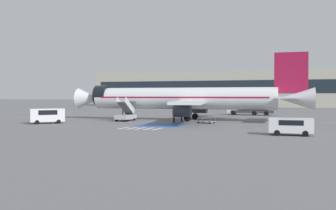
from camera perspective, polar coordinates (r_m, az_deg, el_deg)
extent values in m
plane|color=slate|center=(70.05, 2.01, -2.18)|extent=(600.00, 600.00, 0.00)
cube|color=gold|center=(69.05, 2.12, -2.22)|extent=(76.32, 2.46, 0.01)
cube|color=#2856A8|center=(58.41, -0.90, -2.89)|extent=(6.45, 8.22, 0.01)
cube|color=silver|center=(53.00, -6.46, -3.33)|extent=(0.44, 3.60, 0.01)
cube|color=silver|center=(52.52, -5.26, -3.37)|extent=(0.44, 3.60, 0.01)
cube|color=silver|center=(52.05, -4.05, -3.41)|extent=(0.44, 3.60, 0.01)
cube|color=silver|center=(51.62, -2.81, -3.45)|extent=(0.44, 3.60, 0.01)
cube|color=silver|center=(51.20, -1.55, -3.49)|extent=(0.44, 3.60, 0.01)
cylinder|color=silver|center=(68.91, 2.12, 0.97)|extent=(32.44, 4.74, 3.78)
cone|color=silver|center=(75.51, -11.43, 0.98)|extent=(4.27, 3.83, 3.71)
cone|color=silver|center=(66.82, 18.13, 0.89)|extent=(5.78, 3.80, 3.63)
cylinder|color=black|center=(74.22, -9.50, 1.35)|extent=(2.38, 3.89, 3.82)
cube|color=maroon|center=(68.91, 2.12, 1.13)|extent=(29.86, 4.74, 0.24)
cube|color=silver|center=(60.32, 3.10, 0.37)|extent=(7.08, 15.98, 0.44)
cylinder|color=#38383D|center=(61.91, 2.10, -0.79)|extent=(2.75, 2.14, 2.07)
cube|color=silver|center=(76.16, 5.90, 0.58)|extent=(6.21, 15.84, 0.44)
cylinder|color=#38383D|center=(75.22, 4.67, -0.41)|extent=(2.75, 2.14, 2.07)
cube|color=maroon|center=(66.90, 17.42, 4.52)|extent=(5.31, 0.52, 6.59)
cube|color=silver|center=(63.20, 16.94, 1.04)|extent=(3.58, 6.15, 0.24)
cube|color=silver|center=(70.39, 16.88, 1.07)|extent=(3.58, 6.15, 0.24)
cylinder|color=#38383D|center=(72.57, -6.58, -0.52)|extent=(0.20, 0.20, 3.05)
cylinder|color=black|center=(72.64, -6.57, -1.72)|extent=(0.85, 0.30, 0.84)
cylinder|color=#38383D|center=(65.67, 2.84, -0.74)|extent=(0.24, 0.24, 2.73)
cylinder|color=black|center=(65.73, 2.83, -1.93)|extent=(1.12, 0.63, 1.10)
cylinder|color=#38383D|center=(71.49, 3.96, -0.57)|extent=(0.24, 0.24, 2.73)
cylinder|color=black|center=(71.55, 3.96, -1.66)|extent=(1.12, 0.63, 1.10)
cube|color=#ADB2BA|center=(67.55, -6.17, -1.72)|extent=(2.34, 4.86, 0.70)
cylinder|color=black|center=(69.48, -6.35, -1.92)|extent=(0.24, 0.71, 0.70)
cylinder|color=black|center=(68.78, -4.91, -1.95)|extent=(0.24, 0.71, 0.70)
cylinder|color=black|center=(66.40, -7.47, -2.08)|extent=(0.24, 0.71, 0.70)
cylinder|color=black|center=(65.67, -5.97, -2.12)|extent=(0.24, 0.71, 0.70)
cube|color=#4C4C51|center=(67.49, -6.17, -0.49)|extent=(1.55, 4.20, 2.34)
cube|color=#4C4C51|center=(69.57, -5.45, 0.47)|extent=(1.68, 1.15, 0.12)
cube|color=silver|center=(67.77, -6.77, -0.08)|extent=(0.19, 4.53, 3.04)
cube|color=silver|center=(67.18, -5.56, -0.09)|extent=(0.19, 4.53, 3.04)
cube|color=#38383D|center=(88.97, 12.13, -0.94)|extent=(9.20, 2.68, 0.60)
cube|color=silver|center=(89.44, 9.28, -0.60)|extent=(2.08, 2.41, 1.60)
cube|color=black|center=(89.57, 8.64, -0.39)|extent=(0.08, 2.00, 0.70)
cylinder|color=#B7BCC4|center=(88.89, 12.40, 0.06)|extent=(6.35, 2.63, 2.51)
cylinder|color=gold|center=(88.89, 12.40, 0.06)|extent=(0.40, 2.56, 2.56)
cylinder|color=black|center=(88.24, 9.44, -1.14)|extent=(0.97, 0.30, 0.96)
cylinder|color=black|center=(90.59, 9.63, -1.08)|extent=(0.97, 0.30, 0.96)
cylinder|color=black|center=(87.76, 12.40, -1.17)|extent=(0.97, 0.30, 0.96)
cylinder|color=black|center=(90.12, 12.52, -1.11)|extent=(0.97, 0.30, 0.96)
cylinder|color=black|center=(87.59, 14.06, -1.19)|extent=(0.97, 0.30, 0.96)
cylinder|color=black|center=(89.96, 14.13, -1.12)|extent=(0.97, 0.30, 0.96)
cube|color=silver|center=(63.48, -17.16, -1.42)|extent=(4.93, 4.90, 2.00)
cube|color=black|center=(63.46, -17.17, -1.02)|extent=(3.31, 3.30, 0.72)
cylinder|color=black|center=(64.63, -15.88, -2.24)|extent=(0.60, 0.59, 0.64)
cylinder|color=black|center=(62.99, -15.60, -2.34)|extent=(0.60, 0.59, 0.64)
cylinder|color=black|center=(64.12, -18.68, -2.29)|extent=(0.60, 0.59, 0.64)
cylinder|color=black|center=(62.47, -18.48, -2.39)|extent=(0.60, 0.59, 0.64)
cube|color=silver|center=(44.95, 17.42, -2.84)|extent=(4.69, 2.17, 1.56)
cube|color=black|center=(44.93, 17.43, -2.40)|extent=(2.60, 2.16, 0.56)
cylinder|color=black|center=(44.07, 15.55, -3.92)|extent=(0.64, 0.21, 0.64)
cylinder|color=black|center=(45.98, 15.61, -3.70)|extent=(0.64, 0.21, 0.64)
cylinder|color=black|center=(44.10, 19.30, -3.95)|extent=(0.64, 0.21, 0.64)
cylinder|color=black|center=(46.00, 19.21, -3.73)|extent=(0.64, 0.21, 0.64)
cube|color=gray|center=(61.85, 5.56, -2.42)|extent=(2.95, 2.27, 0.12)
cylinder|color=black|center=(61.86, 6.69, -2.47)|extent=(0.41, 0.23, 0.40)
cylinder|color=black|center=(60.77, 6.08, -2.54)|extent=(0.41, 0.23, 0.40)
cylinder|color=black|center=(62.94, 5.06, -2.40)|extent=(0.41, 0.23, 0.40)
cylinder|color=black|center=(61.87, 4.43, -2.47)|extent=(0.41, 0.23, 0.40)
cylinder|color=gray|center=(61.80, 6.84, -2.11)|extent=(0.05, 0.05, 0.55)
cylinder|color=gray|center=(60.62, 6.18, -2.18)|extent=(0.05, 0.05, 0.55)
cylinder|color=gray|center=(63.04, 4.96, -2.04)|extent=(0.05, 0.05, 0.55)
cylinder|color=gray|center=(61.88, 4.28, -2.10)|extent=(0.05, 0.05, 0.55)
cylinder|color=black|center=(62.88, 0.80, -2.22)|extent=(0.14, 0.14, 0.79)
cylinder|color=black|center=(62.80, 0.93, -2.23)|extent=(0.14, 0.14, 0.79)
cube|color=orange|center=(62.80, 0.86, -1.58)|extent=(0.46, 0.30, 0.62)
cube|color=silver|center=(62.80, 0.86, -1.58)|extent=(0.47, 0.31, 0.06)
sphere|color=#9E704C|center=(62.78, 0.86, -1.20)|extent=(0.21, 0.21, 0.21)
cylinder|color=#191E38|center=(65.61, 1.94, -2.07)|extent=(0.14, 0.14, 0.79)
cylinder|color=#191E38|center=(65.49, 2.05, -2.08)|extent=(0.14, 0.14, 0.79)
cube|color=orange|center=(65.51, 1.99, -1.46)|extent=(0.47, 0.39, 0.63)
cube|color=silver|center=(65.51, 1.99, -1.46)|extent=(0.49, 0.40, 0.06)
sphere|color=beige|center=(65.49, 1.99, -1.09)|extent=(0.21, 0.21, 0.21)
cube|color=#B2AD9E|center=(157.12, 8.00, 2.33)|extent=(105.89, 12.00, 13.88)
cube|color=#19232D|center=(151.18, 7.60, 2.63)|extent=(101.66, 0.10, 4.86)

